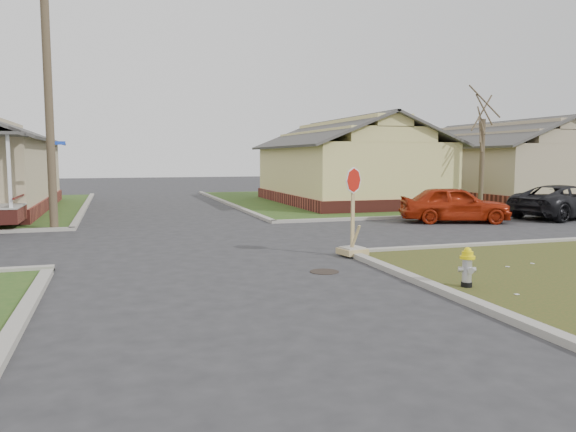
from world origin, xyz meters
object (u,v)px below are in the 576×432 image
object	(u,v)px
utility_pole	(48,93)
dark_pickup	(565,202)
stop_sign	(353,236)
red_sedan	(455,204)
fire_hydrant	(467,265)

from	to	relation	value
utility_pole	dark_pickup	bearing A→B (deg)	-5.95
stop_sign	red_sedan	xyz separation A→B (m)	(6.81, 5.74, 0.18)
utility_pole	dark_pickup	size ratio (longest dim) A/B	1.82
stop_sign	fire_hydrant	bearing A→B (deg)	-91.51
fire_hydrant	stop_sign	size ratio (longest dim) A/B	0.34
stop_sign	dark_pickup	bearing A→B (deg)	14.84
fire_hydrant	stop_sign	world-z (taller)	stop_sign
fire_hydrant	dark_pickup	xyz separation A→B (m)	(11.42, 9.67, 0.22)
utility_pole	stop_sign	distance (m)	11.75
fire_hydrant	red_sedan	bearing A→B (deg)	81.82
fire_hydrant	red_sedan	distance (m)	11.51
red_sedan	dark_pickup	world-z (taller)	red_sedan
dark_pickup	fire_hydrant	bearing A→B (deg)	116.31
stop_sign	utility_pole	bearing A→B (deg)	124.55
utility_pole	dark_pickup	xyz separation A→B (m)	(19.83, -2.07, -3.97)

